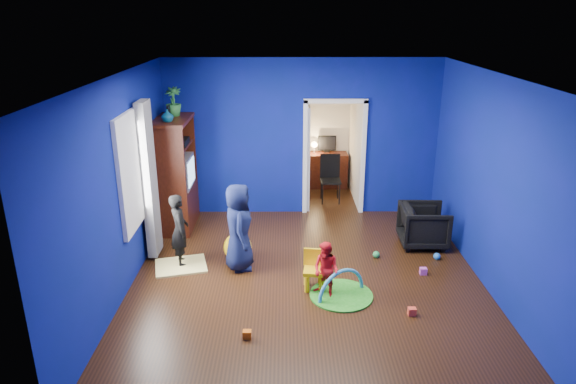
{
  "coord_description": "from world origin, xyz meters",
  "views": [
    {
      "loc": [
        -0.32,
        -6.47,
        3.68
      ],
      "look_at": [
        -0.27,
        0.4,
        1.24
      ],
      "focal_mm": 32.0,
      "sensor_mm": 36.0,
      "label": 1
    }
  ],
  "objects_px": {
    "child_black": "(180,230)",
    "folding_chair": "(331,180)",
    "child_navy": "(239,227)",
    "armchair": "(424,226)",
    "vase": "(167,116)",
    "toddler_red": "(326,270)",
    "hopper_ball": "(238,247)",
    "kid_chair": "(314,272)",
    "tv_armoire": "(176,174)",
    "play_mat": "(341,295)",
    "crt_tv": "(178,172)",
    "study_desk": "(327,170)"
  },
  "relations": [
    {
      "from": "kid_chair",
      "to": "play_mat",
      "type": "distance_m",
      "value": 0.48
    },
    {
      "from": "kid_chair",
      "to": "vase",
      "type": "bearing_deg",
      "value": 147.57
    },
    {
      "from": "vase",
      "to": "tv_armoire",
      "type": "relative_size",
      "value": 0.1
    },
    {
      "from": "toddler_red",
      "to": "play_mat",
      "type": "distance_m",
      "value": 0.44
    },
    {
      "from": "child_navy",
      "to": "toddler_red",
      "type": "bearing_deg",
      "value": -131.78
    },
    {
      "from": "toddler_red",
      "to": "folding_chair",
      "type": "distance_m",
      "value": 3.67
    },
    {
      "from": "child_navy",
      "to": "kid_chair",
      "type": "distance_m",
      "value": 1.31
    },
    {
      "from": "toddler_red",
      "to": "child_navy",
      "type": "bearing_deg",
      "value": -175.11
    },
    {
      "from": "hopper_ball",
      "to": "play_mat",
      "type": "relative_size",
      "value": 0.51
    },
    {
      "from": "armchair",
      "to": "child_navy",
      "type": "distance_m",
      "value": 3.08
    },
    {
      "from": "crt_tv",
      "to": "folding_chair",
      "type": "distance_m",
      "value": 3.09
    },
    {
      "from": "armchair",
      "to": "toddler_red",
      "type": "bearing_deg",
      "value": 134.43
    },
    {
      "from": "child_navy",
      "to": "hopper_ball",
      "type": "height_order",
      "value": "child_navy"
    },
    {
      "from": "armchair",
      "to": "tv_armoire",
      "type": "xyz_separation_m",
      "value": [
        -4.18,
        0.82,
        0.64
      ]
    },
    {
      "from": "vase",
      "to": "hopper_ball",
      "type": "distance_m",
      "value": 2.42
    },
    {
      "from": "vase",
      "to": "folding_chair",
      "type": "bearing_deg",
      "value": 28.44
    },
    {
      "from": "armchair",
      "to": "hopper_ball",
      "type": "height_order",
      "value": "armchair"
    },
    {
      "from": "vase",
      "to": "folding_chair",
      "type": "height_order",
      "value": "vase"
    },
    {
      "from": "child_black",
      "to": "folding_chair",
      "type": "height_order",
      "value": "child_black"
    },
    {
      "from": "play_mat",
      "to": "folding_chair",
      "type": "relative_size",
      "value": 0.94
    },
    {
      "from": "tv_armoire",
      "to": "crt_tv",
      "type": "relative_size",
      "value": 2.8
    },
    {
      "from": "armchair",
      "to": "toddler_red",
      "type": "xyz_separation_m",
      "value": [
        -1.73,
        -1.6,
        0.05
      ]
    },
    {
      "from": "toddler_red",
      "to": "kid_chair",
      "type": "xyz_separation_m",
      "value": [
        -0.15,
        0.2,
        -0.14
      ]
    },
    {
      "from": "child_navy",
      "to": "folding_chair",
      "type": "height_order",
      "value": "child_navy"
    },
    {
      "from": "toddler_red",
      "to": "child_black",
      "type": "bearing_deg",
      "value": -165.52
    },
    {
      "from": "armchair",
      "to": "vase",
      "type": "distance_m",
      "value": 4.55
    },
    {
      "from": "kid_chair",
      "to": "tv_armoire",
      "type": "bearing_deg",
      "value": 143.44
    },
    {
      "from": "child_navy",
      "to": "vase",
      "type": "height_order",
      "value": "vase"
    },
    {
      "from": "child_black",
      "to": "crt_tv",
      "type": "height_order",
      "value": "crt_tv"
    },
    {
      "from": "toddler_red",
      "to": "vase",
      "type": "xyz_separation_m",
      "value": [
        -2.45,
        2.12,
        1.67
      ]
    },
    {
      "from": "child_black",
      "to": "folding_chair",
      "type": "xyz_separation_m",
      "value": [
        2.5,
        2.7,
        -0.1
      ]
    },
    {
      "from": "kid_chair",
      "to": "study_desk",
      "type": "height_order",
      "value": "study_desk"
    },
    {
      "from": "crt_tv",
      "to": "play_mat",
      "type": "bearing_deg",
      "value": -42.79
    },
    {
      "from": "child_navy",
      "to": "folding_chair",
      "type": "bearing_deg",
      "value": -37.71
    },
    {
      "from": "hopper_ball",
      "to": "kid_chair",
      "type": "xyz_separation_m",
      "value": [
        1.13,
        -0.87,
        0.03
      ]
    },
    {
      "from": "child_navy",
      "to": "study_desk",
      "type": "relative_size",
      "value": 1.51
    },
    {
      "from": "armchair",
      "to": "kid_chair",
      "type": "bearing_deg",
      "value": 128.34
    },
    {
      "from": "armchair",
      "to": "child_black",
      "type": "distance_m",
      "value": 3.92
    },
    {
      "from": "armchair",
      "to": "play_mat",
      "type": "height_order",
      "value": "armchair"
    },
    {
      "from": "child_black",
      "to": "child_navy",
      "type": "distance_m",
      "value": 0.91
    },
    {
      "from": "play_mat",
      "to": "folding_chair",
      "type": "bearing_deg",
      "value": 87.59
    },
    {
      "from": "child_black",
      "to": "study_desk",
      "type": "relative_size",
      "value": 1.28
    },
    {
      "from": "kid_chair",
      "to": "hopper_ball",
      "type": "bearing_deg",
      "value": 149.95
    },
    {
      "from": "crt_tv",
      "to": "hopper_ball",
      "type": "bearing_deg",
      "value": -50.14
    },
    {
      "from": "armchair",
      "to": "play_mat",
      "type": "distance_m",
      "value": 2.24
    },
    {
      "from": "play_mat",
      "to": "crt_tv",
      "type": "bearing_deg",
      "value": 137.21
    },
    {
      "from": "vase",
      "to": "tv_armoire",
      "type": "distance_m",
      "value": 1.12
    },
    {
      "from": "toddler_red",
      "to": "hopper_ball",
      "type": "height_order",
      "value": "toddler_red"
    },
    {
      "from": "folding_chair",
      "to": "child_navy",
      "type": "bearing_deg",
      "value": -119.48
    },
    {
      "from": "child_black",
      "to": "folding_chair",
      "type": "bearing_deg",
      "value": -60.92
    }
  ]
}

